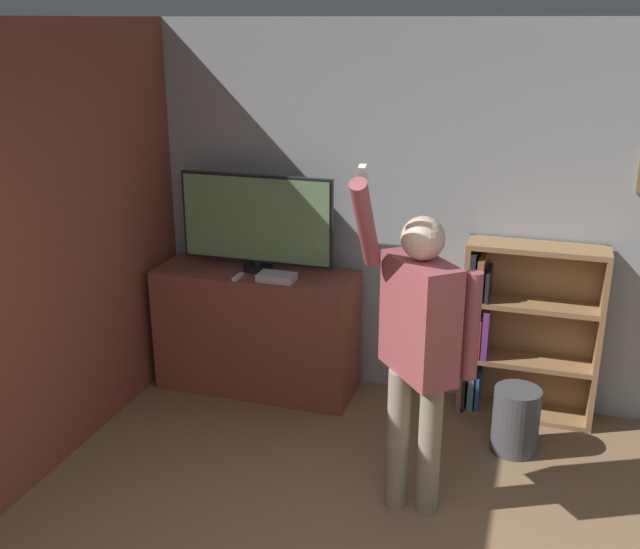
{
  "coord_description": "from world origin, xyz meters",
  "views": [
    {
      "loc": [
        0.55,
        -1.97,
        2.68
      ],
      "look_at": [
        -0.74,
        2.18,
        1.2
      ],
      "focal_mm": 42.0,
      "sensor_mm": 36.0,
      "label": 1
    }
  ],
  "objects_px": {
    "game_console": "(277,277)",
    "waste_bin": "(516,420)",
    "bookshelf": "(518,331)",
    "person": "(418,338)",
    "television": "(256,221)"
  },
  "relations": [
    {
      "from": "game_console",
      "to": "person",
      "type": "height_order",
      "value": "person"
    },
    {
      "from": "television",
      "to": "game_console",
      "type": "height_order",
      "value": "television"
    },
    {
      "from": "person",
      "to": "television",
      "type": "bearing_deg",
      "value": -170.71
    },
    {
      "from": "waste_bin",
      "to": "person",
      "type": "bearing_deg",
      "value": -123.37
    },
    {
      "from": "game_console",
      "to": "waste_bin",
      "type": "height_order",
      "value": "game_console"
    },
    {
      "from": "television",
      "to": "game_console",
      "type": "xyz_separation_m",
      "value": [
        0.22,
        -0.19,
        -0.34
      ]
    },
    {
      "from": "bookshelf",
      "to": "person",
      "type": "relative_size",
      "value": 0.62
    },
    {
      "from": "game_console",
      "to": "bookshelf",
      "type": "distance_m",
      "value": 1.73
    },
    {
      "from": "game_console",
      "to": "bookshelf",
      "type": "bearing_deg",
      "value": 10.77
    },
    {
      "from": "game_console",
      "to": "waste_bin",
      "type": "distance_m",
      "value": 1.88
    },
    {
      "from": "game_console",
      "to": "waste_bin",
      "type": "bearing_deg",
      "value": -6.59
    },
    {
      "from": "bookshelf",
      "to": "waste_bin",
      "type": "relative_size",
      "value": 2.86
    },
    {
      "from": "television",
      "to": "game_console",
      "type": "bearing_deg",
      "value": -41.3
    },
    {
      "from": "game_console",
      "to": "bookshelf",
      "type": "relative_size",
      "value": 0.21
    },
    {
      "from": "bookshelf",
      "to": "person",
      "type": "height_order",
      "value": "person"
    }
  ]
}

